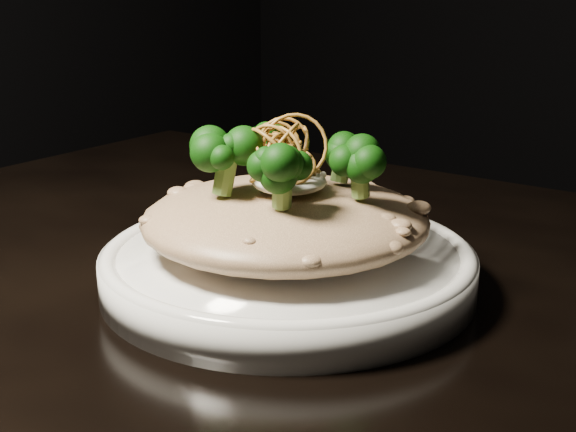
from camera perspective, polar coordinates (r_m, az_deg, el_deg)
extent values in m
cube|color=black|center=(0.57, 3.96, -8.43)|extent=(1.10, 0.80, 0.04)
cylinder|color=black|center=(1.24, -7.53, -13.12)|extent=(0.05, 0.05, 0.71)
cylinder|color=white|center=(0.59, 0.00, -3.80)|extent=(0.27, 0.27, 0.03)
ellipsoid|color=brown|center=(0.58, -0.22, -0.24)|extent=(0.21, 0.21, 0.05)
ellipsoid|color=white|center=(0.56, 0.09, 2.46)|extent=(0.05, 0.05, 0.01)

